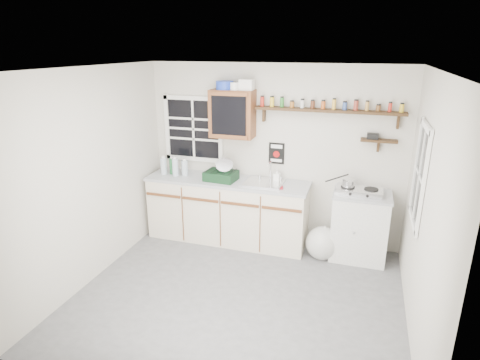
{
  "coord_description": "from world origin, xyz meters",
  "views": [
    {
      "loc": [
        1.2,
        -3.74,
        2.71
      ],
      "look_at": [
        -0.16,
        0.55,
        1.2
      ],
      "focal_mm": 30.0,
      "sensor_mm": 36.0,
      "label": 1
    }
  ],
  "objects_px": {
    "right_cabinet": "(359,226)",
    "spice_shelf": "(327,109)",
    "upper_cabinet": "(232,114)",
    "dish_rack": "(222,173)",
    "main_cabinet": "(227,210)",
    "hotplate": "(359,191)"
  },
  "relations": [
    {
      "from": "main_cabinet",
      "to": "dish_rack",
      "type": "bearing_deg",
      "value": -144.31
    },
    {
      "from": "hotplate",
      "to": "spice_shelf",
      "type": "bearing_deg",
      "value": 159.51
    },
    {
      "from": "dish_rack",
      "to": "hotplate",
      "type": "distance_m",
      "value": 1.85
    },
    {
      "from": "spice_shelf",
      "to": "main_cabinet",
      "type": "bearing_deg",
      "value": -170.69
    },
    {
      "from": "dish_rack",
      "to": "upper_cabinet",
      "type": "bearing_deg",
      "value": 68.08
    },
    {
      "from": "dish_rack",
      "to": "main_cabinet",
      "type": "bearing_deg",
      "value": 40.39
    },
    {
      "from": "main_cabinet",
      "to": "spice_shelf",
      "type": "xyz_separation_m",
      "value": [
        1.3,
        0.21,
        1.47
      ]
    },
    {
      "from": "upper_cabinet",
      "to": "right_cabinet",
      "type": "bearing_deg",
      "value": -3.76
    },
    {
      "from": "upper_cabinet",
      "to": "main_cabinet",
      "type": "bearing_deg",
      "value": -103.68
    },
    {
      "from": "right_cabinet",
      "to": "spice_shelf",
      "type": "bearing_deg",
      "value": 160.72
    },
    {
      "from": "upper_cabinet",
      "to": "dish_rack",
      "type": "distance_m",
      "value": 0.83
    },
    {
      "from": "main_cabinet",
      "to": "dish_rack",
      "type": "xyz_separation_m",
      "value": [
        -0.06,
        -0.04,
        0.56
      ]
    },
    {
      "from": "dish_rack",
      "to": "spice_shelf",
      "type": "bearing_deg",
      "value": 15.32
    },
    {
      "from": "main_cabinet",
      "to": "hotplate",
      "type": "distance_m",
      "value": 1.85
    },
    {
      "from": "hotplate",
      "to": "main_cabinet",
      "type": "bearing_deg",
      "value": -177.33
    },
    {
      "from": "main_cabinet",
      "to": "upper_cabinet",
      "type": "bearing_deg",
      "value": 76.32
    },
    {
      "from": "hotplate",
      "to": "dish_rack",
      "type": "bearing_deg",
      "value": -176.05
    },
    {
      "from": "right_cabinet",
      "to": "spice_shelf",
      "type": "xyz_separation_m",
      "value": [
        -0.54,
        0.19,
        1.48
      ]
    },
    {
      "from": "main_cabinet",
      "to": "dish_rack",
      "type": "distance_m",
      "value": 0.57
    },
    {
      "from": "main_cabinet",
      "to": "upper_cabinet",
      "type": "distance_m",
      "value": 1.37
    },
    {
      "from": "spice_shelf",
      "to": "hotplate",
      "type": "relative_size",
      "value": 3.23
    },
    {
      "from": "main_cabinet",
      "to": "spice_shelf",
      "type": "height_order",
      "value": "spice_shelf"
    }
  ]
}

